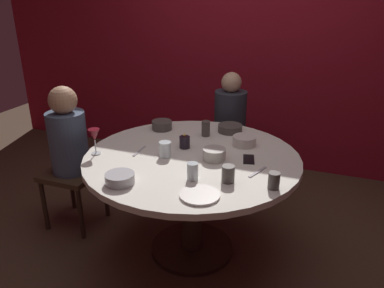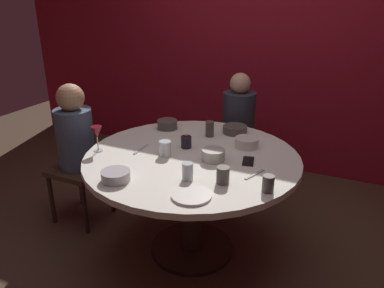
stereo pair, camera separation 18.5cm
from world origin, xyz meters
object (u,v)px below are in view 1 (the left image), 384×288
at_px(seated_diner_left, 68,142).
at_px(cup_center_front, 165,149).
at_px(dining_table, 192,174).
at_px(bowl_salad_center, 244,141).
at_px(cup_by_right_diner, 274,181).
at_px(seated_diner_back, 230,121).
at_px(cup_near_candle, 228,174).
at_px(bowl_small_white, 214,154).
at_px(candle_holder, 185,142).
at_px(bowl_serving_large, 120,178).
at_px(dinner_plate, 200,195).
at_px(wine_glass, 94,136).
at_px(cell_phone, 249,159).
at_px(cup_far_edge, 206,128).
at_px(bowl_rice_portion, 162,125).
at_px(bowl_sauce_side, 230,128).
at_px(cup_by_left_diner, 193,171).

distance_m(seated_diner_left, cup_center_front, 0.85).
xyz_separation_m(dining_table, cup_center_front, (-0.16, -0.08, 0.19)).
xyz_separation_m(seated_diner_left, bowl_salad_center, (1.28, 0.29, 0.08)).
bearing_deg(cup_by_right_diner, cup_center_front, 165.73).
distance_m(seated_diner_back, cup_near_candle, 1.29).
height_order(seated_diner_back, cup_near_candle, seated_diner_back).
xyz_separation_m(bowl_small_white, cup_center_front, (-0.32, -0.06, 0.01)).
bearing_deg(dining_table, candle_holder, 132.34).
xyz_separation_m(dining_table, bowl_serving_large, (-0.24, -0.51, 0.17)).
bearing_deg(dinner_plate, cup_center_front, 133.19).
relative_size(wine_glass, cell_phone, 1.26).
bearing_deg(cup_near_candle, cup_by_right_diner, 2.98).
bearing_deg(wine_glass, dinner_plate, -18.77).
distance_m(bowl_small_white, cup_near_candle, 0.31).
xyz_separation_m(dining_table, seated_diner_back, (0.00, 0.97, 0.08)).
height_order(cup_by_right_diner, cup_far_edge, cup_far_edge).
bearing_deg(cup_far_edge, cell_phone, -38.28).
bearing_deg(cup_center_front, dinner_plate, -46.81).
distance_m(cup_near_candle, cup_far_edge, 0.74).
relative_size(dining_table, bowl_salad_center, 8.75).
xyz_separation_m(cell_phone, cup_near_candle, (-0.05, -0.34, 0.05)).
bearing_deg(dining_table, cup_near_candle, -40.70).
distance_m(bowl_serving_large, cup_far_edge, 0.91).
xyz_separation_m(seated_diner_back, bowl_salad_center, (0.28, -0.67, 0.09)).
bearing_deg(bowl_small_white, dinner_plate, -81.62).
height_order(dining_table, cup_center_front, cup_center_front).
relative_size(bowl_rice_portion, cup_center_front, 1.58).
xyz_separation_m(seated_diner_back, cell_phone, (0.37, -0.91, 0.07)).
height_order(candle_holder, dinner_plate, candle_holder).
height_order(dining_table, candle_holder, candle_holder).
bearing_deg(bowl_rice_portion, bowl_sauce_side, 14.65).
bearing_deg(cup_far_edge, seated_diner_left, -158.87).
bearing_deg(cell_phone, cup_by_left_diner, 44.17).
height_order(dining_table, cup_by_right_diner, cup_by_right_diner).
height_order(dinner_plate, cup_far_edge, cup_far_edge).
height_order(wine_glass, bowl_sauce_side, wine_glass).
height_order(bowl_small_white, bowl_rice_portion, bowl_small_white).
bearing_deg(dining_table, dinner_plate, -65.05).
bearing_deg(cup_far_edge, dining_table, -85.30).
relative_size(dinner_plate, cup_by_left_diner, 2.08).
bearing_deg(cup_near_candle, candle_holder, 137.60).
relative_size(wine_glass, cup_center_front, 1.76).
relative_size(bowl_salad_center, bowl_sauce_side, 0.88).
relative_size(bowl_sauce_side, cup_near_candle, 1.88).
bearing_deg(bowl_serving_large, bowl_sauce_side, 70.78).
height_order(bowl_small_white, cup_by_left_diner, cup_by_left_diner).
distance_m(wine_glass, cup_center_front, 0.47).
height_order(wine_glass, cup_near_candle, wine_glass).
relative_size(bowl_sauce_side, bowl_rice_portion, 1.18).
relative_size(seated_diner_back, cell_phone, 8.08).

